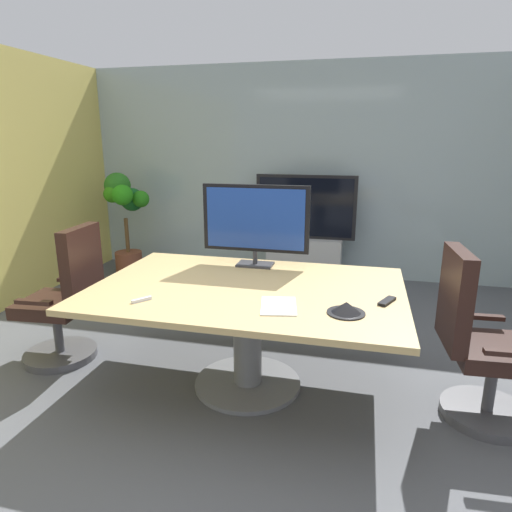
{
  "coord_description": "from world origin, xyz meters",
  "views": [
    {
      "loc": [
        0.73,
        -2.45,
        1.73
      ],
      "look_at": [
        -0.01,
        0.55,
        0.9
      ],
      "focal_mm": 30.95,
      "sensor_mm": 36.0,
      "label": 1
    }
  ],
  "objects_px": {
    "tv_monitor": "(255,221)",
    "conference_phone": "(346,308)",
    "conference_table": "(247,309)",
    "remote_control": "(387,301)",
    "wall_display_unit": "(305,246)",
    "potted_plant": "(125,212)",
    "office_chair_right": "(479,351)",
    "office_chair_left": "(66,306)"
  },
  "relations": [
    {
      "from": "tv_monitor",
      "to": "conference_phone",
      "type": "height_order",
      "value": "tv_monitor"
    },
    {
      "from": "conference_table",
      "to": "remote_control",
      "type": "bearing_deg",
      "value": -5.56
    },
    {
      "from": "tv_monitor",
      "to": "wall_display_unit",
      "type": "height_order",
      "value": "tv_monitor"
    },
    {
      "from": "potted_plant",
      "to": "tv_monitor",
      "type": "bearing_deg",
      "value": -38.98
    },
    {
      "from": "wall_display_unit",
      "to": "office_chair_right",
      "type": "bearing_deg",
      "value": -60.62
    },
    {
      "from": "office_chair_left",
      "to": "potted_plant",
      "type": "distance_m",
      "value": 2.35
    },
    {
      "from": "tv_monitor",
      "to": "potted_plant",
      "type": "bearing_deg",
      "value": 141.02
    },
    {
      "from": "conference_table",
      "to": "wall_display_unit",
      "type": "bearing_deg",
      "value": 88.61
    },
    {
      "from": "potted_plant",
      "to": "conference_phone",
      "type": "xyz_separation_m",
      "value": [
        2.88,
        -2.57,
        -0.04
      ]
    },
    {
      "from": "tv_monitor",
      "to": "remote_control",
      "type": "bearing_deg",
      "value": -31.85
    },
    {
      "from": "conference_table",
      "to": "wall_display_unit",
      "type": "relative_size",
      "value": 1.59
    },
    {
      "from": "office_chair_right",
      "to": "potted_plant",
      "type": "bearing_deg",
      "value": 54.78
    },
    {
      "from": "conference_table",
      "to": "potted_plant",
      "type": "bearing_deg",
      "value": 134.43
    },
    {
      "from": "wall_display_unit",
      "to": "remote_control",
      "type": "height_order",
      "value": "wall_display_unit"
    },
    {
      "from": "potted_plant",
      "to": "conference_phone",
      "type": "bearing_deg",
      "value": -41.8
    },
    {
      "from": "remote_control",
      "to": "potted_plant",
      "type": "bearing_deg",
      "value": 168.55
    },
    {
      "from": "office_chair_left",
      "to": "tv_monitor",
      "type": "relative_size",
      "value": 1.3
    },
    {
      "from": "tv_monitor",
      "to": "potted_plant",
      "type": "height_order",
      "value": "tv_monitor"
    },
    {
      "from": "tv_monitor",
      "to": "potted_plant",
      "type": "xyz_separation_m",
      "value": [
        -2.13,
        1.72,
        -0.29
      ]
    },
    {
      "from": "office_chair_right",
      "to": "conference_table",
      "type": "bearing_deg",
      "value": 85.75
    },
    {
      "from": "conference_phone",
      "to": "remote_control",
      "type": "height_order",
      "value": "conference_phone"
    },
    {
      "from": "conference_table",
      "to": "remote_control",
      "type": "distance_m",
      "value": 0.93
    },
    {
      "from": "tv_monitor",
      "to": "remote_control",
      "type": "relative_size",
      "value": 4.94
    },
    {
      "from": "conference_table",
      "to": "tv_monitor",
      "type": "xyz_separation_m",
      "value": [
        -0.07,
        0.52,
        0.52
      ]
    },
    {
      "from": "potted_plant",
      "to": "office_chair_left",
      "type": "bearing_deg",
      "value": -71.99
    },
    {
      "from": "conference_table",
      "to": "conference_phone",
      "type": "xyz_separation_m",
      "value": [
        0.68,
        -0.33,
        0.19
      ]
    },
    {
      "from": "office_chair_left",
      "to": "tv_monitor",
      "type": "height_order",
      "value": "tv_monitor"
    },
    {
      "from": "conference_phone",
      "to": "remote_control",
      "type": "distance_m",
      "value": 0.34
    },
    {
      "from": "conference_table",
      "to": "wall_display_unit",
      "type": "xyz_separation_m",
      "value": [
        0.06,
        2.51,
        -0.15
      ]
    },
    {
      "from": "potted_plant",
      "to": "office_chair_right",
      "type": "bearing_deg",
      "value": -31.52
    },
    {
      "from": "conference_phone",
      "to": "wall_display_unit",
      "type": "bearing_deg",
      "value": 102.22
    },
    {
      "from": "tv_monitor",
      "to": "wall_display_unit",
      "type": "xyz_separation_m",
      "value": [
        0.13,
        1.99,
        -0.67
      ]
    },
    {
      "from": "potted_plant",
      "to": "remote_control",
      "type": "xyz_separation_m",
      "value": [
        3.11,
        -2.33,
        -0.06
      ]
    },
    {
      "from": "wall_display_unit",
      "to": "conference_phone",
      "type": "relative_size",
      "value": 5.95
    },
    {
      "from": "conference_table",
      "to": "potted_plant",
      "type": "distance_m",
      "value": 3.15
    },
    {
      "from": "potted_plant",
      "to": "remote_control",
      "type": "bearing_deg",
      "value": -36.86
    },
    {
      "from": "tv_monitor",
      "to": "office_chair_left",
      "type": "bearing_deg",
      "value": -161.03
    },
    {
      "from": "wall_display_unit",
      "to": "remote_control",
      "type": "relative_size",
      "value": 7.71
    },
    {
      "from": "conference_table",
      "to": "tv_monitor",
      "type": "bearing_deg",
      "value": 97.76
    },
    {
      "from": "office_chair_left",
      "to": "conference_table",
      "type": "bearing_deg",
      "value": 84.09
    },
    {
      "from": "tv_monitor",
      "to": "potted_plant",
      "type": "relative_size",
      "value": 0.64
    },
    {
      "from": "potted_plant",
      "to": "remote_control",
      "type": "height_order",
      "value": "potted_plant"
    }
  ]
}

